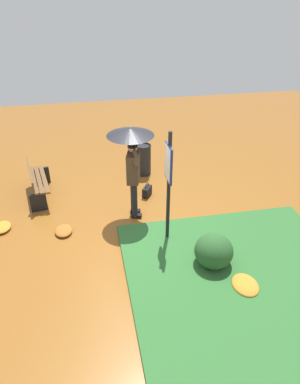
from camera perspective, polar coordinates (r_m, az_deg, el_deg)
ground_plane at (r=7.76m, az=-2.00°, el=-4.61°), size 18.00×18.00×0.00m
grass_verge at (r=6.30m, az=16.49°, el=-16.18°), size 4.80×4.00×0.05m
person_with_umbrella at (r=7.24m, az=-2.97°, el=6.77°), size 0.96×0.96×2.04m
info_sign_post at (r=6.47m, az=2.99°, el=2.63°), size 0.44×0.07×2.30m
handbag at (r=8.55m, az=-0.48°, el=0.12°), size 0.33×0.28×0.37m
park_bench at (r=8.81m, az=-17.59°, el=1.59°), size 1.41×0.62×0.75m
trash_bin at (r=9.43m, az=-1.09°, el=5.25°), size 0.42×0.42×0.83m
shrub_cluster at (r=6.63m, az=10.22°, el=-9.20°), size 0.77×0.70×0.63m
leaf_pile_near_person at (r=7.60m, az=-13.68°, el=-6.05°), size 0.44×0.35×0.10m
leaf_pile_by_bench at (r=6.44m, az=15.02°, el=-14.20°), size 0.55×0.44×0.12m
leaf_pile_far_path at (r=8.10m, az=-22.65°, el=-5.23°), size 0.45×0.36×0.10m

